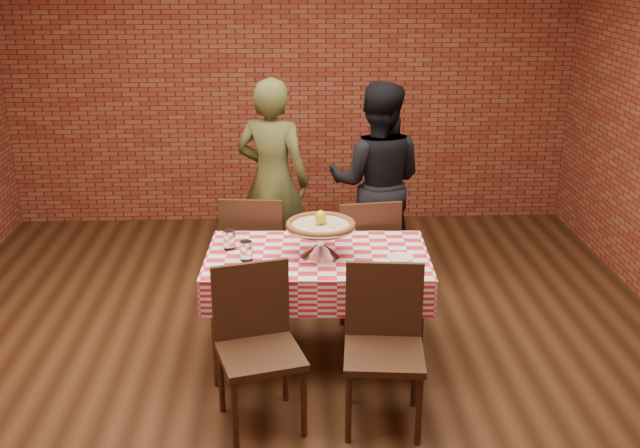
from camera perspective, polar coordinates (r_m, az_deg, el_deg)
The scene contains 19 objects.
ground at distance 5.18m, azimuth -1.82°, elevation -10.57°, with size 6.00×6.00×0.00m, color black.
back_wall at distance 7.57m, azimuth -2.21°, elevation 10.85°, with size 5.50×5.50×0.00m, color maroon.
table at distance 5.11m, azimuth -0.18°, elevation -6.23°, with size 1.41×0.85×0.75m, color #412515.
tablecloth at distance 5.01m, azimuth -0.19°, elevation -3.54°, with size 1.45×0.88×0.24m, color red, non-canonical shape.
pizza_stand at distance 4.89m, azimuth 0.05°, elevation -1.28°, with size 0.45×0.45×0.20m, color silver, non-canonical shape.
pizza at distance 4.86m, azimuth 0.05°, elevation -0.11°, with size 0.44×0.44×0.03m, color beige.
lemon at distance 4.84m, azimuth 0.05°, elevation 0.48°, with size 0.07×0.07×0.09m, color yellow.
water_glass_left at distance 4.86m, azimuth -5.50°, elevation -2.00°, with size 0.08×0.08×0.13m, color white.
water_glass_right at distance 5.05m, azimuth -6.74°, elevation -1.18°, with size 0.08×0.08×0.13m, color white.
side_plate at distance 4.92m, azimuth 5.99°, elevation -2.48°, with size 0.17×0.17×0.01m, color white.
sweetener_packet_a at distance 4.80m, azimuth 6.51°, elevation -3.12°, with size 0.05×0.04×0.01m, color white.
sweetener_packet_b at distance 4.86m, azimuth 7.20°, elevation -2.84°, with size 0.05×0.04×0.01m, color white.
condiment_caddy at distance 5.18m, azimuth 0.19°, elevation -0.38°, with size 0.10×0.08×0.15m, color silver.
chair_near_left at distance 4.41m, azimuth -4.45°, elevation -9.48°, with size 0.45×0.45×0.93m, color #412515, non-canonical shape.
chair_near_right at distance 4.41m, azimuth 4.77°, elevation -9.48°, with size 0.45×0.45×0.93m, color #412515, non-canonical shape.
chair_far_left at distance 5.82m, azimuth -4.78°, elevation -1.98°, with size 0.46×0.46×0.94m, color #412515, non-canonical shape.
chair_far_right at distance 5.74m, azimuth 3.19°, elevation -2.26°, with size 0.45×0.45×0.93m, color #412515, non-canonical shape.
diner_olive at distance 6.26m, azimuth -3.53°, elevation 3.22°, with size 0.61×0.40×1.68m, color #4B4F26.
diner_black at distance 6.26m, azimuth 4.24°, elevation 3.06°, with size 0.80×0.63×1.65m, color black.
Camera 1 is at (-0.02, -4.48, 2.61)m, focal length 43.13 mm.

